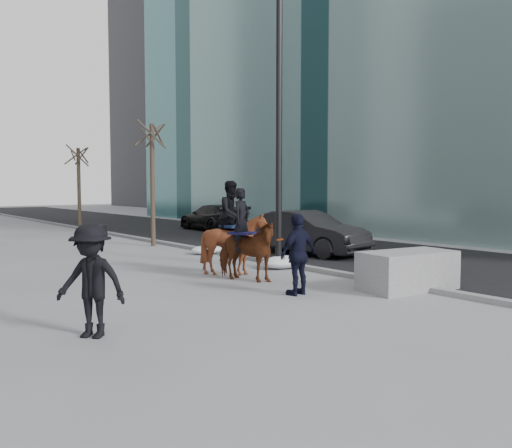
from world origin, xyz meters
TOP-DOWN VIEW (x-y plane):
  - ground at (0.00, 0.00)m, footprint 120.00×120.00m
  - road at (7.00, 10.00)m, footprint 8.00×90.00m
  - curb at (3.00, 10.00)m, footprint 0.25×90.00m
  - planter at (2.83, -0.72)m, footprint 2.30×1.37m
  - car_near at (5.37, 5.39)m, footprint 2.27×4.71m
  - car_far at (8.28, 15.70)m, footprint 2.14×4.82m
  - tree_near at (2.40, 10.91)m, footprint 1.20×1.20m
  - tree_far at (2.40, 19.08)m, footprint 1.20×1.20m
  - mounted_left at (0.59, 2.42)m, footprint 1.40×1.94m
  - mounted_right at (0.94, 3.34)m, footprint 1.38×1.54m
  - feeder at (0.49, 0.35)m, footprint 1.07×0.91m
  - camera_crew at (-4.22, -0.14)m, footprint 1.22×1.29m
  - lamppost at (2.60, 3.67)m, footprint 0.25×1.77m
  - snow_piles at (2.70, 4.96)m, footprint 1.38×4.86m

SIDE VIEW (x-z plane):
  - ground at x=0.00m, z-range 0.00..0.00m
  - road at x=7.00m, z-range 0.00..0.01m
  - curb at x=3.00m, z-range 0.00..0.12m
  - snow_piles at x=2.70m, z-range -0.01..0.34m
  - planter at x=2.83m, z-range 0.00..0.87m
  - car_far at x=8.28m, z-range 0.00..1.37m
  - car_near at x=5.37m, z-range 0.00..1.49m
  - mounted_left at x=0.59m, z-range -0.29..2.00m
  - feeder at x=0.49m, z-range 0.00..1.76m
  - camera_crew at x=-4.22m, z-range 0.01..1.76m
  - mounted_right at x=0.94m, z-range -0.24..2.23m
  - tree_far at x=2.40m, z-range 0.00..4.72m
  - tree_near at x=2.40m, z-range 0.00..5.26m
  - lamppost at x=2.60m, z-range 0.45..9.54m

